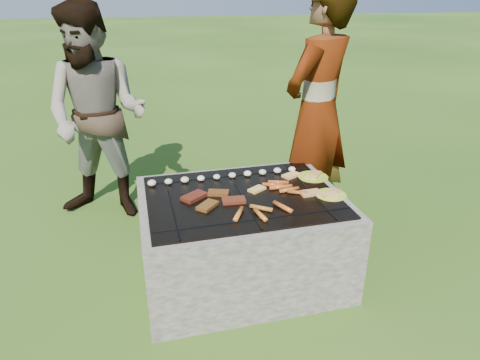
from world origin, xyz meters
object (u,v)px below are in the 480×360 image
Objects in this scene: plate_near at (331,195)px; cook at (317,111)px; bystander at (98,116)px; fire_pit at (242,239)px; plate_far at (313,177)px.

cook reaches higher than plate_near.
cook reaches higher than bystander.
bystander is (-0.91, 1.16, 0.60)m from fire_pit.
plate_far is 0.14× the size of bystander.
bystander reaches higher than plate_near.
bystander is at bearing 128.04° from fire_pit.
bystander reaches higher than plate_far.
fire_pit is at bearing -28.92° from bystander.
plate_near is at bearing -90.50° from plate_far.
plate_near is 0.15× the size of bystander.
plate_near is at bearing -12.97° from fire_pit.
bystander is (-1.47, 0.99, 0.27)m from plate_far.
plate_far is (0.56, 0.17, 0.33)m from fire_pit.
plate_near reaches higher than fire_pit.
cook reaches higher than fire_pit.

